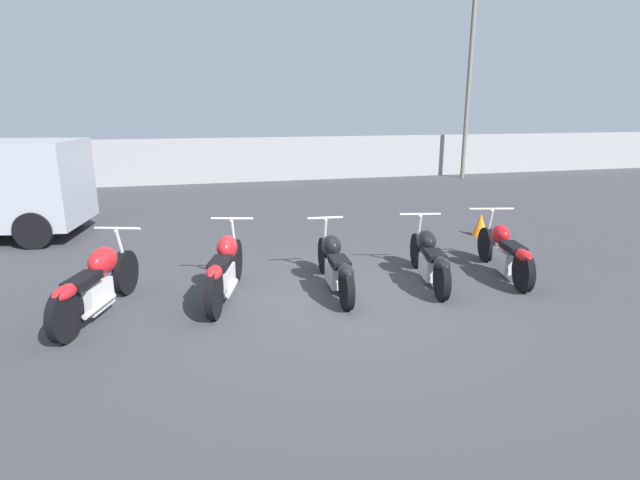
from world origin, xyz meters
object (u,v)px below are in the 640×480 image
(motorcycle_slot_1, at_px, (225,269))
(motorcycle_slot_4, at_px, (505,252))
(light_pole_left, at_px, (471,61))
(motorcycle_slot_2, at_px, (335,264))
(motorcycle_slot_0, at_px, (97,283))
(traffic_cone_near, at_px, (480,225))
(motorcycle_slot_3, at_px, (429,257))

(motorcycle_slot_1, bearing_deg, motorcycle_slot_4, 14.57)
(light_pole_left, distance_m, motorcycle_slot_2, 13.93)
(light_pole_left, distance_m, motorcycle_slot_1, 14.86)
(light_pole_left, bearing_deg, motorcycle_slot_2, -128.08)
(light_pole_left, bearing_deg, motorcycle_slot_1, -133.10)
(motorcycle_slot_0, xyz_separation_m, motorcycle_slot_4, (5.91, 0.05, -0.05))
(motorcycle_slot_0, distance_m, traffic_cone_near, 7.41)
(light_pole_left, relative_size, motorcycle_slot_3, 3.54)
(motorcycle_slot_0, bearing_deg, traffic_cone_near, 38.28)
(motorcycle_slot_4, height_order, traffic_cone_near, motorcycle_slot_4)
(light_pole_left, relative_size, motorcycle_slot_4, 3.48)
(motorcycle_slot_1, bearing_deg, motorcycle_slot_3, 14.18)
(light_pole_left, height_order, motorcycle_slot_1, light_pole_left)
(motorcycle_slot_1, relative_size, motorcycle_slot_2, 0.94)
(light_pole_left, bearing_deg, traffic_cone_near, -118.22)
(motorcycle_slot_0, distance_m, motorcycle_slot_1, 1.61)
(motorcycle_slot_3, height_order, motorcycle_slot_4, motorcycle_slot_4)
(motorcycle_slot_1, distance_m, motorcycle_slot_4, 4.31)
(motorcycle_slot_1, distance_m, traffic_cone_near, 5.85)
(traffic_cone_near, bearing_deg, motorcycle_slot_1, -157.34)
(light_pole_left, xyz_separation_m, traffic_cone_near, (-4.42, -8.23, -4.02))
(motorcycle_slot_4, distance_m, traffic_cone_near, 2.63)
(motorcycle_slot_0, xyz_separation_m, motorcycle_slot_3, (4.62, 0.07, -0.05))
(motorcycle_slot_2, relative_size, traffic_cone_near, 4.55)
(motorcycle_slot_0, bearing_deg, motorcycle_slot_3, 19.92)
(motorcycle_slot_0, distance_m, motorcycle_slot_3, 4.62)
(light_pole_left, distance_m, motorcycle_slot_3, 13.17)
(motorcycle_slot_2, bearing_deg, traffic_cone_near, 35.49)
(motorcycle_slot_1, distance_m, motorcycle_slot_3, 3.02)
(motorcycle_slot_0, bearing_deg, motorcycle_slot_2, 21.45)
(motorcycle_slot_1, relative_size, motorcycle_slot_3, 0.99)
(motorcycle_slot_2, bearing_deg, motorcycle_slot_4, 2.79)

